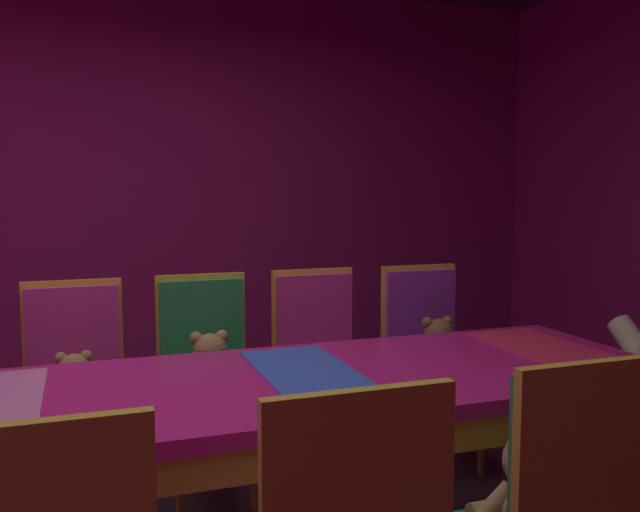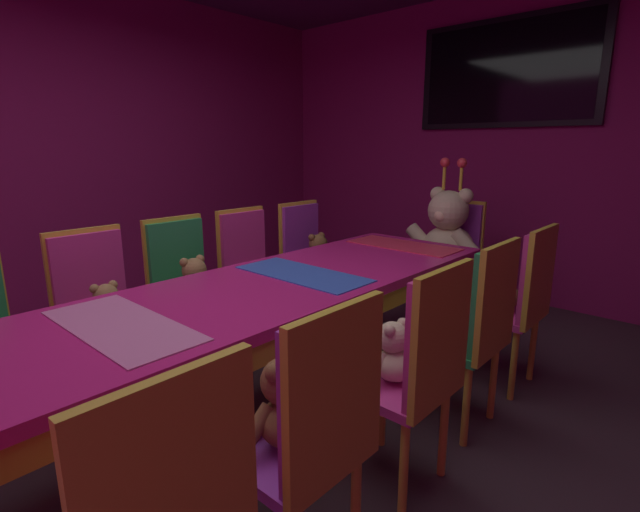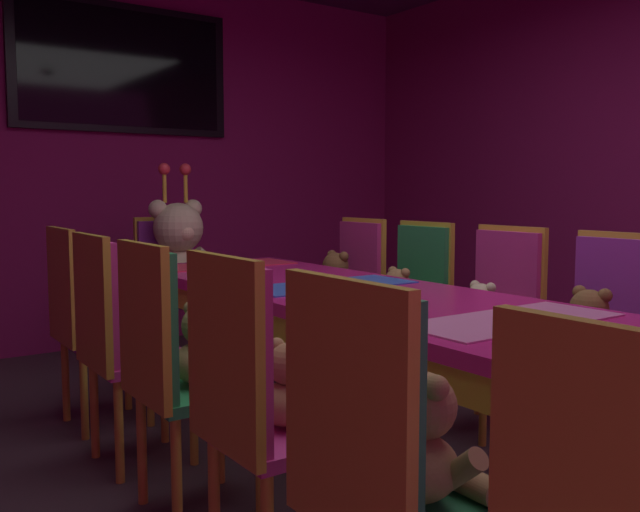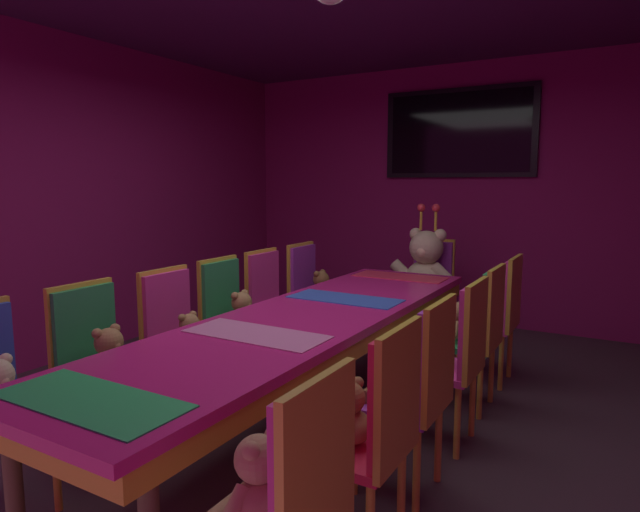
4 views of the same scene
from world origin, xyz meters
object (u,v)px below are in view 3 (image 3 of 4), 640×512
at_px(teddy_right_3, 480,313).
at_px(wall_tv, 123,69).
at_px(banquet_table, 407,322).
at_px(teddy_left_2, 291,390).
at_px(teddy_left_5, 109,307).
at_px(chair_right_3, 500,306).
at_px(chair_left_5, 79,308).
at_px(teddy_right_5, 335,282).
at_px(teddy_right_2, 587,331).
at_px(chair_left_4, 112,327).
at_px(king_teddy_bear, 179,257).
at_px(chair_right_2, 608,326).
at_px(teddy_left_1, 424,445).
at_px(chair_right_4, 415,292).
at_px(throne_chair, 169,276).
at_px(chair_right_5, 354,280).
at_px(chair_left_3, 166,353).
at_px(chair_left_2, 249,389).
at_px(teddy_right_4, 396,297).
at_px(chair_left_1, 374,456).

height_order(teddy_right_3, wall_tv, wall_tv).
relative_size(banquet_table, teddy_left_2, 12.85).
relative_size(teddy_left_5, chair_right_3, 0.32).
distance_m(chair_left_5, teddy_right_5, 1.56).
bearing_deg(teddy_right_2, teddy_right_3, -92.14).
bearing_deg(chair_left_4, king_teddy_bear, 56.57).
bearing_deg(king_teddy_bear, chair_right_2, 18.98).
height_order(chair_left_5, teddy_right_3, chair_left_5).
relative_size(teddy_left_1, teddy_right_5, 0.93).
distance_m(chair_right_4, throne_chair, 1.69).
bearing_deg(chair_left_5, chair_right_5, 1.48).
distance_m(banquet_table, teddy_left_2, 0.75).
relative_size(chair_left_3, chair_right_2, 1.00).
bearing_deg(king_teddy_bear, chair_left_2, -19.12).
relative_size(teddy_left_2, teddy_right_3, 0.99).
height_order(chair_right_3, teddy_right_4, chair_right_3).
bearing_deg(banquet_table, chair_right_3, 18.21).
relative_size(teddy_right_2, king_teddy_bear, 0.38).
xyz_separation_m(teddy_left_2, throne_chair, (0.70, 2.59, 0.03)).
relative_size(banquet_table, teddy_right_2, 10.83).
xyz_separation_m(chair_right_2, wall_tv, (-0.85, 3.42, 1.45)).
height_order(chair_left_3, teddy_right_2, chair_left_3).
height_order(teddy_right_3, king_teddy_bear, king_teddy_bear).
bearing_deg(throne_chair, chair_left_5, -42.49).
relative_size(teddy_right_3, wall_tv, 0.17).
xyz_separation_m(banquet_table, throne_chair, (0.00, 2.33, -0.06)).
bearing_deg(chair_right_4, teddy_left_5, -19.09).
xyz_separation_m(teddy_left_2, chair_right_2, (1.55, -0.05, 0.03)).
bearing_deg(chair_right_4, chair_left_1, 45.18).
bearing_deg(teddy_left_2, chair_right_3, 19.34).
height_order(chair_left_2, teddy_right_4, chair_left_2).
xyz_separation_m(teddy_left_1, teddy_left_5, (0.02, 2.26, -0.00)).
bearing_deg(chair_right_5, chair_left_3, 33.92).
height_order(teddy_left_5, chair_right_2, chair_right_2).
bearing_deg(wall_tv, throne_chair, -90.00).
distance_m(teddy_left_2, teddy_right_2, 1.40).
height_order(banquet_table, chair_left_5, chair_left_5).
bearing_deg(king_teddy_bear, chair_right_5, 50.54).
bearing_deg(teddy_left_2, chair_left_4, 98.94).
relative_size(banquet_table, chair_right_2, 3.62).
bearing_deg(teddy_right_4, chair_left_1, 47.69).
distance_m(chair_left_2, teddy_left_2, 0.14).
relative_size(chair_left_2, king_teddy_bear, 1.13).
distance_m(chair_left_2, chair_left_3, 0.55).
relative_size(chair_right_2, teddy_right_3, 3.50).
distance_m(chair_left_2, chair_right_4, 2.03).
height_order(chair_left_2, king_teddy_bear, king_teddy_bear).
distance_m(chair_left_1, teddy_right_5, 2.79).
relative_size(chair_left_1, chair_right_4, 1.00).
xyz_separation_m(chair_right_3, chair_right_5, (-0.01, 1.16, 0.00)).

